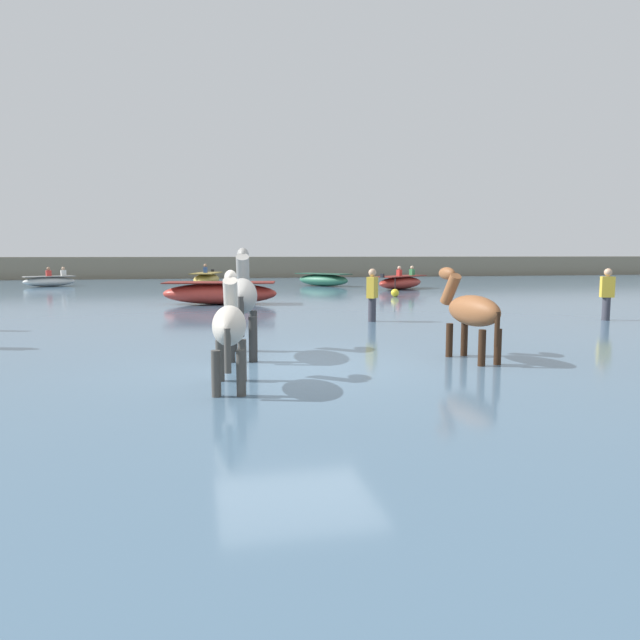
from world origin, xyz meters
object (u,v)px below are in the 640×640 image
boat_mid_outer (50,281)px  person_wading_mid (372,299)px  boat_distant_west (323,280)px  boat_near_starboard (220,293)px  boat_far_inshore (401,282)px  boat_distant_east (207,279)px  horse_flank_pinto (229,328)px  horse_trailing_grey (242,299)px  channel_buoy (395,293)px  person_onlooker_left (607,298)px  horse_lead_chestnut (471,313)px

boat_mid_outer → person_wading_mid: size_ratio=1.68×
boat_distant_west → boat_near_starboard: bearing=-119.8°
boat_far_inshore → boat_distant_east: bearing=151.3°
horse_flank_pinto → boat_far_inshore: horse_flank_pinto is taller
horse_trailing_grey → boat_far_inshore: size_ratio=0.63×
boat_mid_outer → channel_buoy: 18.99m
boat_mid_outer → channel_buoy: size_ratio=3.67×
boat_mid_outer → person_wading_mid: bearing=-57.8°
horse_flank_pinto → boat_mid_outer: (-8.00, 25.70, -0.48)m
person_onlooker_left → person_wading_mid: bearing=170.3°
boat_mid_outer → boat_distant_east: boat_distant_east is taller
channel_buoy → horse_trailing_grey: bearing=-119.9°
boat_near_starboard → boat_distant_east: (-0.21, 11.93, -0.03)m
channel_buoy → boat_distant_west: bearing=97.3°
horse_flank_pinto → boat_mid_outer: horse_flank_pinto is taller
person_onlooker_left → boat_distant_east: bearing=117.3°
person_onlooker_left → boat_far_inshore: bearing=92.3°
horse_flank_pinto → boat_near_starboard: (0.41, 12.71, -0.39)m
horse_flank_pinto → boat_distant_west: (6.35, 23.08, -0.44)m
boat_distant_west → horse_lead_chestnut: bearing=-96.3°
channel_buoy → person_onlooker_left: bearing=-74.0°
horse_flank_pinto → boat_distant_east: bearing=89.5°
boat_mid_outer → person_onlooker_left: bearing=-48.1°
horse_trailing_grey → boat_distant_east: (-0.16, 22.32, -0.62)m
person_onlooker_left → horse_flank_pinto: bearing=-150.7°
horse_lead_chestnut → boat_distant_east: 23.81m
horse_lead_chestnut → boat_mid_outer: 27.32m
horse_lead_chestnut → boat_distant_east: size_ratio=0.46×
boat_mid_outer → boat_distant_west: bearing=-10.3°
boat_near_starboard → boat_distant_west: (5.94, 10.37, -0.04)m
horse_flank_pinto → boat_distant_east: 24.65m
boat_near_starboard → channel_buoy: size_ratio=5.45×
horse_trailing_grey → boat_distant_east: bearing=90.4°
boat_distant_east → channel_buoy: 12.36m
horse_flank_pinto → boat_mid_outer: size_ratio=0.65×
boat_distant_east → horse_flank_pinto: bearing=-90.5°
boat_distant_west → channel_buoy: size_ratio=4.39×
boat_distant_east → boat_near_starboard: bearing=-89.0°
horse_lead_chestnut → boat_far_inshore: (5.54, 18.43, -0.44)m
horse_lead_chestnut → horse_flank_pinto: (-3.94, -1.13, 0.00)m
horse_flank_pinto → boat_distant_west: 23.94m
boat_mid_outer → person_onlooker_left: 26.99m
person_onlooker_left → boat_distant_west: bearing=101.9°
boat_distant_west → channel_buoy: 8.52m
horse_trailing_grey → boat_far_inshore: 19.51m
horse_trailing_grey → boat_near_starboard: 10.40m
boat_distant_west → boat_far_inshore: bearing=-48.4°
boat_near_starboard → person_onlooker_left: size_ratio=2.50×
boat_distant_west → channel_buoy: bearing=-82.7°
person_wading_mid → channel_buoy: (3.45, 7.98, -0.42)m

